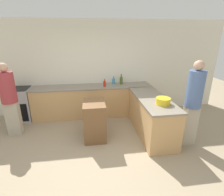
% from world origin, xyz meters
% --- Properties ---
extents(ground_plane, '(14.00, 14.00, 0.00)m').
position_xyz_m(ground_plane, '(0.00, 0.00, 0.00)').
color(ground_plane, tan).
extents(wall_back, '(8.00, 0.06, 2.70)m').
position_xyz_m(wall_back, '(0.00, 2.48, 1.35)').
color(wall_back, silver).
rests_on(wall_back, ground_plane).
extents(counter_back, '(3.39, 0.63, 0.90)m').
position_xyz_m(counter_back, '(0.00, 2.15, 0.45)').
color(counter_back, tan).
rests_on(counter_back, ground_plane).
extents(counter_peninsula, '(0.69, 1.85, 0.90)m').
position_xyz_m(counter_peninsula, '(1.35, 0.94, 0.45)').
color(counter_peninsula, tan).
rests_on(counter_peninsula, ground_plane).
extents(range_oven, '(0.62, 0.60, 0.92)m').
position_xyz_m(range_oven, '(-2.01, 2.15, 0.46)').
color(range_oven, '#ADADB2').
rests_on(range_oven, ground_plane).
extents(island_table, '(0.49, 0.70, 0.87)m').
position_xyz_m(island_table, '(-0.01, 0.92, 0.44)').
color(island_table, brown).
rests_on(island_table, ground_plane).
extents(mixing_bowl, '(0.30, 0.30, 0.14)m').
position_xyz_m(mixing_bowl, '(1.43, 0.54, 0.97)').
color(mixing_bowl, yellow).
rests_on(mixing_bowl, counter_peninsula).
extents(olive_oil_bottle, '(0.08, 0.08, 0.30)m').
position_xyz_m(olive_oil_bottle, '(0.86, 2.23, 1.02)').
color(olive_oil_bottle, '#475B1E').
rests_on(olive_oil_bottle, counter_back).
extents(dish_soap_bottle, '(0.08, 0.08, 0.23)m').
position_xyz_m(dish_soap_bottle, '(0.64, 2.27, 1.00)').
color(dish_soap_bottle, '#338CBF').
rests_on(dish_soap_bottle, counter_back).
extents(hot_sauce_bottle, '(0.07, 0.07, 0.21)m').
position_xyz_m(hot_sauce_bottle, '(0.35, 2.04, 0.99)').
color(hot_sauce_bottle, red).
rests_on(hot_sauce_bottle, counter_back).
extents(person_by_range, '(0.34, 0.34, 1.72)m').
position_xyz_m(person_by_range, '(-1.90, 1.33, 0.94)').
color(person_by_range, '#ADA38E').
rests_on(person_by_range, ground_plane).
extents(person_at_peninsula, '(0.32, 0.32, 1.83)m').
position_xyz_m(person_at_peninsula, '(2.00, 0.37, 1.00)').
color(person_at_peninsula, '#ADA38E').
rests_on(person_at_peninsula, ground_plane).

